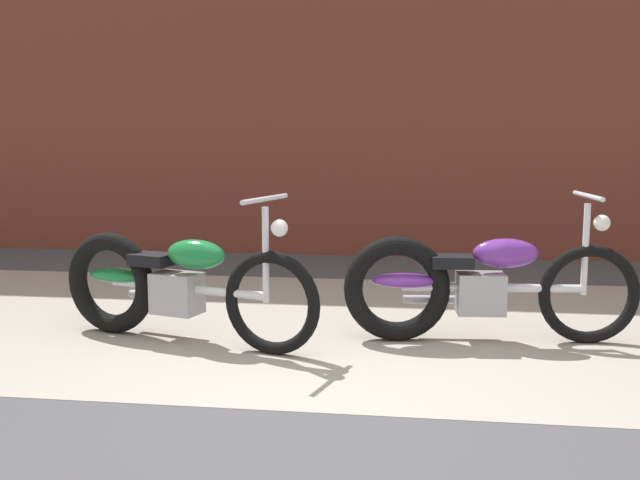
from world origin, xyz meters
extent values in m
plane|color=#47474C|center=(0.00, 0.00, 0.00)|extent=(80.00, 80.00, 0.00)
cube|color=#9E998E|center=(0.00, 1.75, 0.00)|extent=(36.00, 3.50, 0.01)
cube|color=brown|center=(0.00, 5.20, 2.80)|extent=(36.00, 0.50, 5.60)
torus|color=black|center=(-0.49, 0.97, 0.34)|extent=(0.68, 0.27, 0.68)
torus|color=black|center=(-1.74, 1.33, 0.36)|extent=(0.74, 0.33, 0.73)
cylinder|color=silver|center=(-1.11, 1.15, 0.38)|extent=(1.20, 0.40, 0.06)
cube|color=#99999E|center=(-1.19, 1.17, 0.34)|extent=(0.37, 0.30, 0.28)
ellipsoid|color=#197A38|center=(-1.04, 1.12, 0.62)|extent=(0.48, 0.31, 0.20)
ellipsoid|color=#197A38|center=(-1.69, 1.31, 0.42)|extent=(0.47, 0.30, 0.10)
cube|color=black|center=(-1.38, 1.22, 0.56)|extent=(0.32, 0.27, 0.08)
cylinder|color=silver|center=(-0.53, 0.98, 0.65)|extent=(0.05, 0.05, 0.62)
cylinder|color=silver|center=(-0.53, 0.98, 1.01)|extent=(0.19, 0.57, 0.03)
sphere|color=white|center=(-0.43, 0.95, 0.83)|extent=(0.11, 0.11, 0.11)
cylinder|color=silver|center=(-1.38, 1.38, 0.26)|extent=(0.54, 0.21, 0.06)
torus|color=black|center=(1.60, 1.50, 0.34)|extent=(0.68, 0.14, 0.68)
torus|color=black|center=(0.30, 1.39, 0.36)|extent=(0.74, 0.19, 0.73)
cylinder|color=silver|center=(0.95, 1.44, 0.38)|extent=(1.24, 0.16, 0.06)
cube|color=#99999E|center=(0.87, 1.44, 0.34)|extent=(0.34, 0.25, 0.28)
ellipsoid|color=#6B2D93|center=(1.03, 1.45, 0.62)|extent=(0.45, 0.23, 0.20)
ellipsoid|color=#6B2D93|center=(0.35, 1.39, 0.42)|extent=(0.45, 0.22, 0.10)
cube|color=black|center=(0.67, 1.42, 0.56)|extent=(0.30, 0.22, 0.08)
cylinder|color=silver|center=(1.56, 1.50, 0.65)|extent=(0.05, 0.05, 0.62)
cylinder|color=silver|center=(1.56, 1.50, 1.01)|extent=(0.08, 0.58, 0.03)
sphere|color=white|center=(1.66, 1.51, 0.83)|extent=(0.11, 0.11, 0.11)
cylinder|color=silver|center=(0.62, 1.57, 0.26)|extent=(0.55, 0.11, 0.06)
camera|label=1|loc=(0.43, -3.48, 1.40)|focal=40.43mm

